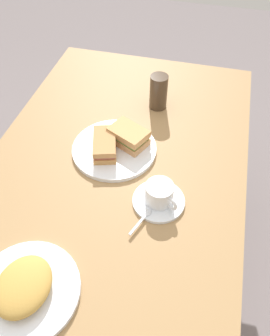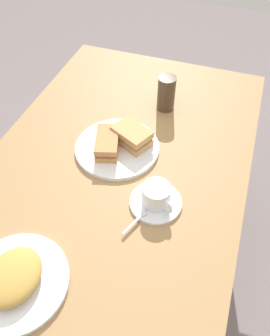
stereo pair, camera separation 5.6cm
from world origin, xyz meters
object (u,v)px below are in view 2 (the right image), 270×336
spoon (139,218)px  drinking_glass (166,93)px  coffee_saucer (156,202)px  sandwich_front (107,143)px  coffee_cup (157,195)px  sandwich_back (132,136)px  sandwich_plate (117,148)px  dining_table (116,184)px  side_plate (16,282)px

spoon → drinking_glass: (0.50, 0.06, 0.05)m
coffee_saucer → sandwich_front: bearing=54.0°
coffee_saucer → coffee_cup: size_ratio=1.54×
sandwich_front → coffee_saucer: sandwich_front is taller
sandwich_back → spoon: (-0.27, -0.11, -0.03)m
sandwich_back → coffee_saucer: sandwich_back is taller
sandwich_plate → coffee_cup: coffee_cup is taller
sandwich_plate → dining_table: bearing=-166.1°
dining_table → sandwich_back: bearing=-11.6°
sandwich_back → spoon: bearing=-157.2°
sandwich_front → drinking_glass: size_ratio=1.14×
sandwich_plate → sandwich_front: sandwich_front is taller
sandwich_plate → coffee_cup: size_ratio=2.81×
drinking_glass → sandwich_plate: bearing=160.8°
coffee_cup → drinking_glass: (0.43, 0.09, 0.02)m
coffee_saucer → sandwich_plate: bearing=47.2°
sandwich_back → drinking_glass: size_ratio=1.12×
dining_table → sandwich_plate: bearing=13.9°
sandwich_back → coffee_cup: size_ratio=1.48×
sandwich_front → coffee_saucer: 0.26m
sandwich_back → drinking_glass: (0.23, -0.05, 0.02)m
dining_table → sandwich_front: bearing=38.2°
sandwich_front → coffee_cup: bearing=-126.0°
dining_table → coffee_saucer: (-0.10, -0.16, 0.10)m
sandwich_back → coffee_cup: 0.25m
coffee_cup → spoon: size_ratio=1.02×
dining_table → side_plate: side_plate is taller
sandwich_back → sandwich_front: bearing=128.8°
coffee_saucer → sandwich_back: bearing=35.1°
spoon → side_plate: (-0.26, 0.22, -0.01)m
sandwich_plate → side_plate: same height
coffee_saucer → drinking_glass: (0.43, 0.09, 0.06)m
sandwich_plate → sandwich_front: bearing=126.3°
sandwich_plate → coffee_saucer: bearing=-132.8°
side_plate → drinking_glass: (0.76, -0.16, 0.06)m
dining_table → sandwich_back: (0.11, -0.02, 0.13)m
dining_table → sandwich_plate: 0.12m
sandwich_front → spoon: bearing=-140.8°
side_plate → dining_table: bearing=-11.4°
sandwich_front → drinking_glass: 0.30m
coffee_cup → sandwich_front: bearing=54.0°
side_plate → drinking_glass: bearing=-11.8°
dining_table → coffee_cup: 0.23m
coffee_saucer → side_plate: (-0.33, 0.25, 0.00)m
coffee_cup → side_plate: bearing=142.8°
dining_table → drinking_glass: (0.33, -0.07, 0.16)m
sandwich_plate → sandwich_back: 0.06m
dining_table → spoon: bearing=-140.5°
side_plate → sandwich_back: bearing=-11.4°
sandwich_front → sandwich_back: sandwich_back is taller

